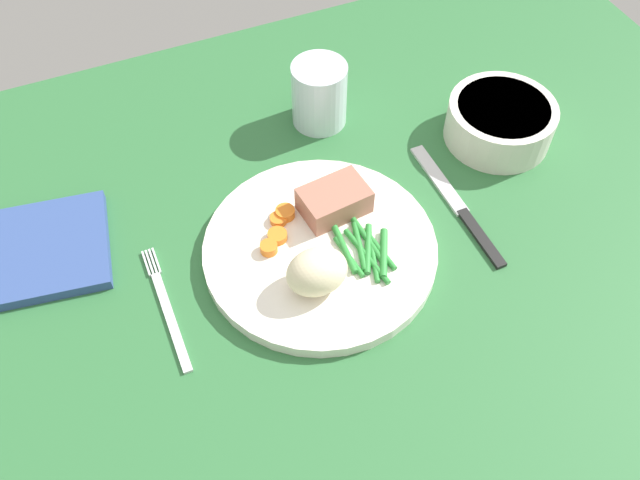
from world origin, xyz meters
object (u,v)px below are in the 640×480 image
(water_glass, at_px, (319,98))
(fork, at_px, (167,308))
(meat_portion, at_px, (334,200))
(salad_bowl, at_px, (500,120))
(napkin, at_px, (49,249))
(dinner_plate, at_px, (320,249))
(knife, at_px, (458,207))

(water_glass, bearing_deg, fork, -142.20)
(meat_portion, xyz_separation_m, salad_bowl, (0.25, 0.04, -0.00))
(salad_bowl, relative_size, napkin, 1.01)
(meat_portion, bearing_deg, napkin, 165.64)
(dinner_plate, xyz_separation_m, knife, (0.18, -0.00, -0.01))
(dinner_plate, height_order, knife, dinner_plate)
(fork, height_order, salad_bowl, salad_bowl)
(meat_portion, height_order, water_glass, water_glass)
(meat_portion, xyz_separation_m, napkin, (-0.32, 0.08, -0.03))
(meat_portion, height_order, fork, meat_portion)
(napkin, bearing_deg, water_glass, 12.44)
(dinner_plate, relative_size, meat_portion, 3.46)
(knife, xyz_separation_m, salad_bowl, (0.11, 0.09, 0.03))
(fork, relative_size, salad_bowl, 1.20)
(water_glass, bearing_deg, napkin, -167.56)
(dinner_plate, relative_size, fork, 1.61)
(knife, bearing_deg, meat_portion, 161.02)
(dinner_plate, height_order, water_glass, water_glass)
(napkin, bearing_deg, meat_portion, -14.36)
(fork, xyz_separation_m, salad_bowl, (0.47, 0.09, 0.03))
(dinner_plate, bearing_deg, napkin, 156.44)
(knife, height_order, napkin, napkin)
(dinner_plate, bearing_deg, fork, -179.19)
(water_glass, bearing_deg, knife, -65.81)
(meat_portion, bearing_deg, water_glass, 72.63)
(meat_portion, xyz_separation_m, fork, (-0.22, -0.04, -0.03))
(dinner_plate, relative_size, napkin, 1.95)
(meat_portion, relative_size, knife, 0.38)
(water_glass, height_order, napkin, water_glass)
(fork, relative_size, water_glass, 1.90)
(water_glass, xyz_separation_m, salad_bowl, (0.20, -0.12, -0.01))
(knife, bearing_deg, dinner_plate, 177.30)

